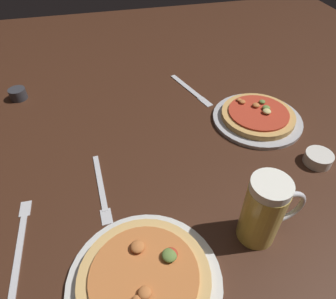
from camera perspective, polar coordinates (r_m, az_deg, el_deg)
The scene contains 9 objects.
ground_plane at distance 0.88m, azimuth 0.00°, elevation -1.67°, with size 2.40×2.40×0.03m, color #3D2114.
pizza_plate_near at distance 0.64m, azimuth -4.38°, elevation -22.98°, with size 0.31×0.31×0.05m.
pizza_plate_far at distance 1.02m, azimuth 16.39°, elevation 5.91°, with size 0.28×0.28×0.05m.
beer_mug_dark at distance 0.67m, azimuth 17.62°, elevation -10.83°, with size 0.14×0.08×0.17m.
ramekin_sauce at distance 1.20m, azimuth -26.24°, elevation 9.30°, with size 0.06×0.06×0.04m, color #333338.
ramekin_butter at distance 0.93m, azimuth 26.27°, elevation -1.49°, with size 0.07×0.07×0.03m, color silver.
fork_left at distance 0.80m, azimuth -12.37°, elevation -7.11°, with size 0.03×0.23×0.01m.
knife_right at distance 1.13m, azimuth 4.26°, elevation 11.08°, with size 0.10×0.23×0.01m.
fork_spare at distance 0.76m, azimuth -25.92°, elevation -15.21°, with size 0.03×0.24×0.01m.
Camera 1 is at (-0.14, -0.60, 0.60)m, focal length 32.61 mm.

